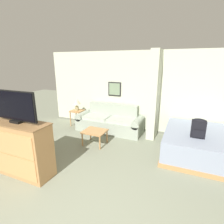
{
  "coord_description": "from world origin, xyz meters",
  "views": [
    {
      "loc": [
        1.14,
        -1.32,
        2.25
      ],
      "look_at": [
        -0.49,
        2.52,
        1.05
      ],
      "focal_mm": 28.0,
      "sensor_mm": 36.0,
      "label": 1
    }
  ],
  "objects_px": {
    "tv_dresser": "(21,149)",
    "tv": "(15,107)",
    "coffee_table": "(95,132)",
    "backpack": "(198,128)",
    "bed": "(203,144)",
    "couch": "(110,122)",
    "table_lamp": "(77,102)"
  },
  "relations": [
    {
      "from": "tv_dresser",
      "to": "coffee_table",
      "type": "bearing_deg",
      "value": 67.74
    },
    {
      "from": "backpack",
      "to": "tv",
      "type": "bearing_deg",
      "value": -149.63
    },
    {
      "from": "coffee_table",
      "to": "table_lamp",
      "type": "xyz_separation_m",
      "value": [
        -1.32,
        1.1,
        0.51
      ]
    },
    {
      "from": "table_lamp",
      "to": "backpack",
      "type": "relative_size",
      "value": 0.98
    },
    {
      "from": "table_lamp",
      "to": "bed",
      "type": "relative_size",
      "value": 0.22
    },
    {
      "from": "couch",
      "to": "coffee_table",
      "type": "relative_size",
      "value": 3.56
    },
    {
      "from": "table_lamp",
      "to": "backpack",
      "type": "distance_m",
      "value": 4.0
    },
    {
      "from": "coffee_table",
      "to": "tv_dresser",
      "type": "bearing_deg",
      "value": -112.26
    },
    {
      "from": "couch",
      "to": "tv_dresser",
      "type": "height_order",
      "value": "tv_dresser"
    },
    {
      "from": "couch",
      "to": "tv_dresser",
      "type": "relative_size",
      "value": 1.67
    },
    {
      "from": "couch",
      "to": "coffee_table",
      "type": "height_order",
      "value": "couch"
    },
    {
      "from": "coffee_table",
      "to": "tv",
      "type": "height_order",
      "value": "tv"
    },
    {
      "from": "coffee_table",
      "to": "tv_dresser",
      "type": "height_order",
      "value": "tv_dresser"
    },
    {
      "from": "couch",
      "to": "tv_dresser",
      "type": "xyz_separation_m",
      "value": [
        -0.69,
        -2.88,
        0.25
      ]
    },
    {
      "from": "tv",
      "to": "bed",
      "type": "height_order",
      "value": "tv"
    },
    {
      "from": "couch",
      "to": "bed",
      "type": "bearing_deg",
      "value": -12.07
    },
    {
      "from": "backpack",
      "to": "bed",
      "type": "bearing_deg",
      "value": 63.39
    },
    {
      "from": "couch",
      "to": "coffee_table",
      "type": "distance_m",
      "value": 1.12
    },
    {
      "from": "tv_dresser",
      "to": "bed",
      "type": "distance_m",
      "value": 4.17
    },
    {
      "from": "couch",
      "to": "tv_dresser",
      "type": "distance_m",
      "value": 2.98
    },
    {
      "from": "tv_dresser",
      "to": "bed",
      "type": "xyz_separation_m",
      "value": [
        3.47,
        2.29,
        -0.26
      ]
    },
    {
      "from": "backpack",
      "to": "tv_dresser",
      "type": "bearing_deg",
      "value": -149.61
    },
    {
      "from": "coffee_table",
      "to": "tv_dresser",
      "type": "xyz_separation_m",
      "value": [
        -0.72,
        -1.76,
        0.21
      ]
    },
    {
      "from": "couch",
      "to": "backpack",
      "type": "xyz_separation_m",
      "value": [
        2.6,
        -0.95,
        0.51
      ]
    },
    {
      "from": "couch",
      "to": "bed",
      "type": "xyz_separation_m",
      "value": [
        2.78,
        -0.59,
        -0.01
      ]
    },
    {
      "from": "table_lamp",
      "to": "bed",
      "type": "bearing_deg",
      "value": -8.04
    },
    {
      "from": "tv_dresser",
      "to": "tv",
      "type": "relative_size",
      "value": 1.29
    },
    {
      "from": "table_lamp",
      "to": "tv",
      "type": "bearing_deg",
      "value": -78.2
    },
    {
      "from": "tv_dresser",
      "to": "tv",
      "type": "xyz_separation_m",
      "value": [
        0.0,
        0.0,
        0.88
      ]
    },
    {
      "from": "coffee_table",
      "to": "backpack",
      "type": "bearing_deg",
      "value": 3.74
    },
    {
      "from": "tv_dresser",
      "to": "backpack",
      "type": "distance_m",
      "value": 3.82
    },
    {
      "from": "coffee_table",
      "to": "backpack",
      "type": "xyz_separation_m",
      "value": [
        2.57,
        0.17,
        0.47
      ]
    }
  ]
}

